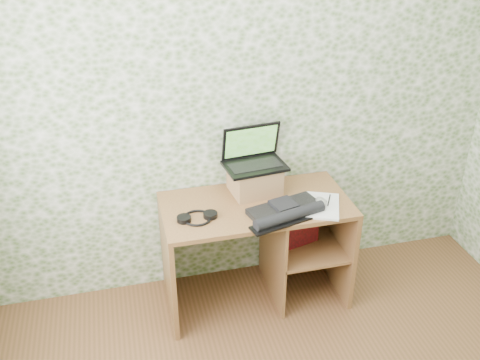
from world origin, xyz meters
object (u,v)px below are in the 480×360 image
object	(u,v)px
laptop	(253,156)
desk	(266,234)
riser	(255,180)
notepad	(321,206)
keyboard	(286,212)

from	to	relation	value
laptop	desk	bearing A→B (deg)	-79.06
riser	desk	bearing A→B (deg)	-67.13
laptop	notepad	world-z (taller)	laptop
desk	notepad	distance (m)	0.45
riser	keyboard	bearing A→B (deg)	-70.80
riser	laptop	bearing A→B (deg)	90.00
riser	laptop	world-z (taller)	laptop
desk	keyboard	xyz separation A→B (m)	(0.06, -0.21, 0.29)
notepad	desk	bearing A→B (deg)	174.61
keyboard	riser	bearing A→B (deg)	94.75
riser	keyboard	xyz separation A→B (m)	(0.11, -0.32, -0.07)
laptop	keyboard	bearing A→B (deg)	-79.17
desk	riser	size ratio (longest dim) A/B	3.95
laptop	keyboard	xyz separation A→B (m)	(0.11, -0.36, -0.22)
laptop	riser	bearing A→B (deg)	-96.32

